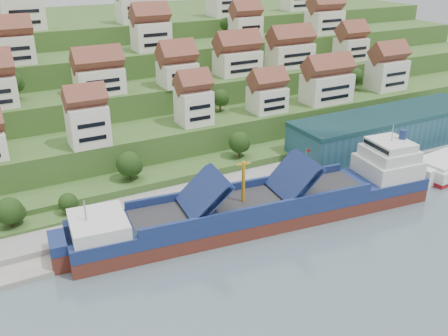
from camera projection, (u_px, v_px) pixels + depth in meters
ground at (264, 223)px, 107.35m from camera, size 300.00×300.00×0.00m
quay at (298, 174)px, 127.60m from camera, size 180.00×14.00×2.20m
hillside at (116, 74)px, 186.30m from camera, size 260.00×128.00×31.00m
hillside_village at (165, 58)px, 147.32m from camera, size 160.09×62.54×29.51m
hillside_trees at (144, 103)px, 132.00m from camera, size 139.38×62.26×30.24m
warehouse at (388, 130)px, 140.54m from camera, size 60.00×15.00×10.00m
flagpole at (306, 162)px, 120.40m from camera, size 1.28×0.16×8.00m
cargo_ship at (270, 206)px, 107.32m from camera, size 80.91×20.68×17.78m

